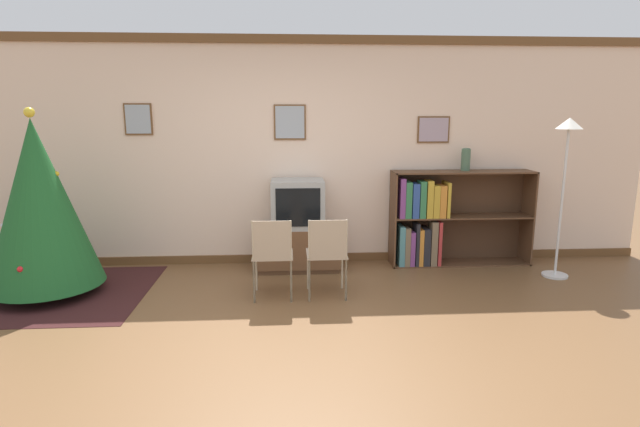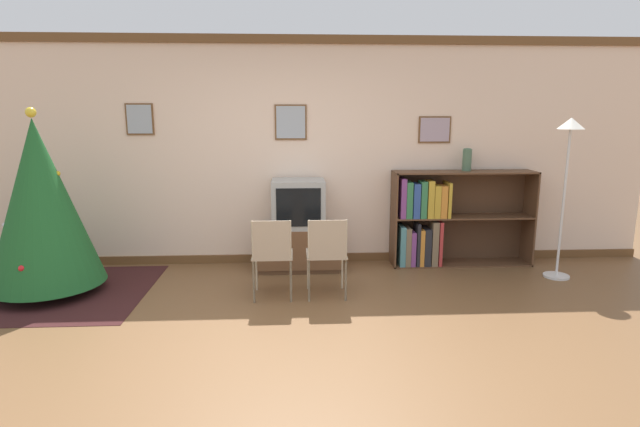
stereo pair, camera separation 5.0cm
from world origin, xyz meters
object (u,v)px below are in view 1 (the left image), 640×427
Objects in this scene: folding_chair_right at (327,252)px; standing_lamp at (566,156)px; folding_chair_left at (272,253)px; bookshelf at (436,220)px; vase at (466,159)px; tv_console at (298,248)px; television at (298,204)px; christmas_tree at (40,204)px.

standing_lamp reaches higher than folding_chair_right.
bookshelf is at bearing 28.59° from folding_chair_left.
vase is at bearing 32.32° from folding_chair_right.
bookshelf is (1.94, 1.06, 0.08)m from folding_chair_left.
television reaches higher than tv_console.
folding_chair_left reaches higher than tv_console.
tv_console is 1.60× the size of television.
christmas_tree is at bearing -177.71° from standing_lamp.
vase is at bearing 25.80° from folding_chair_left.
tv_console is at bearing 105.30° from folding_chair_right.
christmas_tree reaches higher than television.
tv_console is at bearing 90.00° from television.
standing_lamp reaches higher than television.
christmas_tree is 2.74m from tv_console.
folding_chair_left is 3.33m from standing_lamp.
standing_lamp is (2.91, -0.48, 1.10)m from tv_console.
tv_console is at bearing -176.60° from vase.
tv_console is (2.56, 0.70, -0.68)m from christmas_tree.
standing_lamp is at bearing -9.27° from television.
vase is 1.08m from standing_lamp.
television is at bearing 170.73° from standing_lamp.
bookshelf is (4.23, 0.77, -0.39)m from christmas_tree.
television is 0.74× the size of folding_chair_left.
folding_chair_right is at bearing -74.70° from tv_console.
standing_lamp reaches higher than vase.
christmas_tree is 2.36m from folding_chair_left.
bookshelf reaches higher than folding_chair_right.
television is 1.06m from folding_chair_right.
folding_chair_right is (0.27, -0.98, 0.22)m from tv_console.
christmas_tree is 2.89m from folding_chair_right.
folding_chair_left is 1.00× the size of folding_chair_right.
tv_console is 0.55× the size of standing_lamp.
television is 3.00m from standing_lamp.
christmas_tree is at bearing -164.88° from television.
folding_chair_right is 0.46× the size of standing_lamp.
christmas_tree is 3.08× the size of television.
folding_chair_right is 3.07× the size of vase.
television reaches higher than folding_chair_right.
folding_chair_left is at bearing -105.30° from tv_console.
standing_lamp is at bearing 10.86° from folding_chair_right.
christmas_tree is 2.66m from television.
television reaches higher than folding_chair_left.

